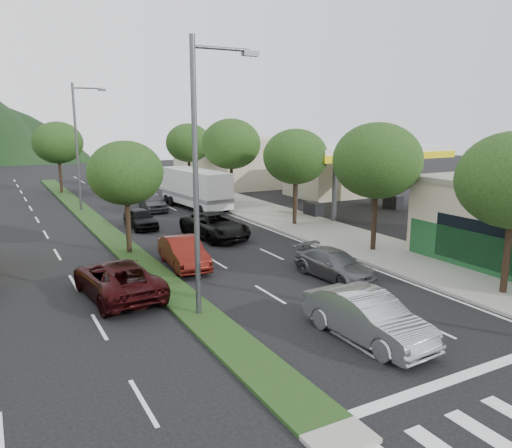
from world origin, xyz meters
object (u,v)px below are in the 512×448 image
car_queue_b (334,264)px  car_queue_f (134,187)px  motorhome (196,188)px  tree_r_d (231,144)px  streetlight_near (201,166)px  suv_maroon (117,279)px  tree_med_near (125,173)px  car_queue_e (152,202)px  tree_r_e (188,143)px  tree_r_c (296,157)px  car_queue_d (215,226)px  tree_r_b (377,161)px  sedan_silver (368,317)px  tree_med_far (58,143)px  streetlight_mid (79,141)px  car_queue_a (141,218)px  car_queue_c (184,253)px

car_queue_b → car_queue_f: (-0.85, 31.67, -0.05)m
motorhome → tree_r_d: bearing=0.0°
streetlight_near → suv_maroon: bearing=123.9°
motorhome → car_queue_b: bearing=-99.0°
tree_med_near → car_queue_e: (5.11, 12.43, -3.69)m
tree_r_e → car_queue_e: bearing=-125.7°
tree_r_c → car_queue_d: bearing=-173.4°
car_queue_e → motorhome: bearing=-8.8°
tree_med_near → car_queue_d: bearing=12.6°
tree_r_b → sedan_silver: 12.41m
tree_r_e → suv_maroon: size_ratio=1.20×
car_queue_d → car_queue_f: (0.73, 21.67, -0.18)m
motorhome → streetlight_near: bearing=-116.4°
tree_med_far → car_queue_e: tree_med_far is taller
tree_med_near → car_queue_f: tree_med_near is taller
streetlight_mid → tree_r_c: bearing=-47.8°
car_queue_d → tree_r_b: bearing=-54.3°
sedan_silver → car_queue_b: bearing=57.9°
sedan_silver → car_queue_e: sedan_silver is taller
tree_r_d → car_queue_e: 8.21m
tree_med_far → sedan_silver: 41.04m
tree_r_e → streetlight_near: streetlight_near is taller
tree_r_e → motorhome: (-3.44, -10.32, -3.20)m
tree_med_near → car_queue_e: tree_med_near is taller
tree_med_near → tree_r_d: bearing=45.0°
suv_maroon → car_queue_b: 9.67m
sedan_silver → car_queue_a: sedan_silver is taller
car_queue_a → tree_r_d: bearing=29.7°
streetlight_mid → car_queue_d: size_ratio=1.80×
car_queue_e → car_queue_f: car_queue_e is taller
car_queue_a → car_queue_d: (3.27, -5.00, 0.10)m
tree_r_d → car_queue_b: 21.75m
sedan_silver → car_queue_c: sedan_silver is taller
car_queue_f → streetlight_mid: bearing=-127.8°
tree_r_c → streetlight_mid: size_ratio=0.65×
tree_r_c → motorhome: 10.72m
car_queue_e → motorhome: (3.45, -0.75, 0.96)m
streetlight_near → streetlight_mid: bearing=90.0°
tree_med_far → car_queue_a: 20.34m
tree_r_c → car_queue_e: bearing=123.4°
tree_r_e → car_queue_b: 31.38m
tree_med_far → tree_r_c: bearing=-63.4°
tree_r_b → streetlight_near: 12.47m
suv_maroon → car_queue_d: bearing=-139.9°
streetlight_mid → car_queue_c: bearing=-85.3°
tree_r_e → streetlight_mid: size_ratio=0.67×
sedan_silver → car_queue_f: size_ratio=1.20×
car_queue_e → car_queue_b: bearing=-80.8°
tree_med_near → streetlight_near: (0.21, -10.00, 1.16)m
tree_r_c → motorhome: size_ratio=0.76×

